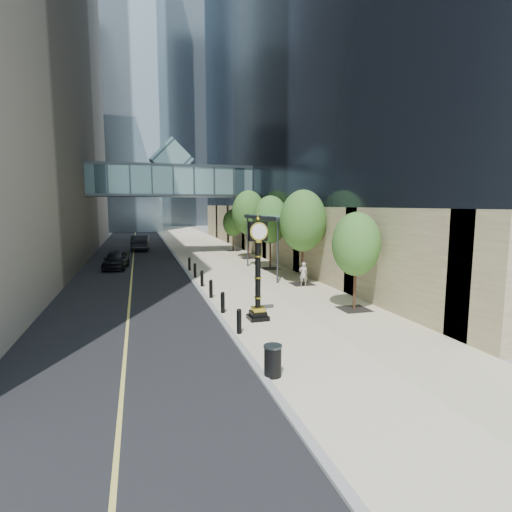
# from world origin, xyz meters

# --- Properties ---
(ground) EXTENTS (320.00, 320.00, 0.00)m
(ground) POSITION_xyz_m (0.00, 0.00, 0.00)
(ground) COLOR gray
(ground) RESTS_ON ground
(road) EXTENTS (8.00, 180.00, 0.02)m
(road) POSITION_xyz_m (-7.00, 40.00, 0.01)
(road) COLOR black
(road) RESTS_ON ground
(sidewalk) EXTENTS (8.00, 180.00, 0.06)m
(sidewalk) POSITION_xyz_m (1.00, 40.00, 0.03)
(sidewalk) COLOR beige
(sidewalk) RESTS_ON ground
(curb) EXTENTS (0.25, 180.00, 0.07)m
(curb) POSITION_xyz_m (-3.00, 40.00, 0.04)
(curb) COLOR gray
(curb) RESTS_ON ground
(distant_tower_a) EXTENTS (24.00, 22.00, 78.00)m
(distant_tower_a) POSITION_xyz_m (-14.00, 75.00, 39.00)
(distant_tower_a) COLOR #9EB5C7
(distant_tower_a) RESTS_ON ground
(distant_tower_b) EXTENTS (26.00, 24.00, 90.00)m
(distant_tower_b) POSITION_xyz_m (9.00, 95.00, 45.00)
(distant_tower_b) COLOR #9EB5C7
(distant_tower_b) RESTS_ON ground
(distant_tower_c) EXTENTS (22.00, 22.00, 65.00)m
(distant_tower_c) POSITION_xyz_m (-6.00, 120.00, 32.50)
(distant_tower_c) COLOR #9EB5C7
(distant_tower_c) RESTS_ON ground
(skywalk) EXTENTS (17.00, 4.20, 5.80)m
(skywalk) POSITION_xyz_m (-3.00, 28.00, 7.71)
(skywalk) COLOR slate
(skywalk) RESTS_ON ground
(entrance_canopy) EXTENTS (3.00, 8.00, 4.38)m
(entrance_canopy) POSITION_xyz_m (3.48, 14.00, 4.19)
(entrance_canopy) COLOR #383F44
(entrance_canopy) RESTS_ON ground
(bollard_row) EXTENTS (0.20, 16.20, 0.90)m
(bollard_row) POSITION_xyz_m (-2.70, 9.00, 0.51)
(bollard_row) COLOR black
(bollard_row) RESTS_ON sidewalk
(street_trees) EXTENTS (3.12, 28.27, 6.42)m
(street_trees) POSITION_xyz_m (3.60, 16.16, 3.96)
(street_trees) COLOR black
(street_trees) RESTS_ON sidewalk
(street_clock) EXTENTS (0.87, 0.87, 4.56)m
(street_clock) POSITION_xyz_m (-1.43, 2.65, 2.04)
(street_clock) COLOR black
(street_clock) RESTS_ON sidewalk
(trash_bin) EXTENTS (0.58, 0.58, 0.90)m
(trash_bin) POSITION_xyz_m (-2.70, -3.15, 0.51)
(trash_bin) COLOR black
(trash_bin) RESTS_ON sidewalk
(pedestrian) EXTENTS (0.61, 0.45, 1.52)m
(pedestrian) POSITION_xyz_m (3.43, 8.92, 0.82)
(pedestrian) COLOR #B4AEA5
(pedestrian) RESTS_ON sidewalk
(car_near) EXTENTS (2.17, 4.42, 1.45)m
(car_near) POSITION_xyz_m (-8.24, 19.68, 0.75)
(car_near) COLOR black
(car_near) RESTS_ON road
(car_far) EXTENTS (2.07, 5.25, 1.70)m
(car_far) POSITION_xyz_m (-6.27, 32.95, 0.87)
(car_far) COLOR black
(car_far) RESTS_ON road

